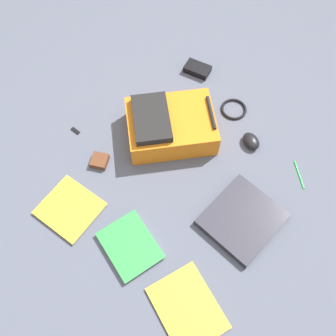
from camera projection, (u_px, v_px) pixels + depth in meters
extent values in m
plane|color=#4C5160|center=(175.00, 174.00, 1.68)|extent=(3.51, 3.51, 0.00)
cube|color=orange|center=(171.00, 126.00, 1.72)|extent=(0.49, 0.46, 0.13)
cube|color=black|center=(151.00, 118.00, 1.64)|extent=(0.27, 0.30, 0.04)
cylinder|color=black|center=(211.00, 112.00, 1.67)|extent=(0.11, 0.15, 0.02)
cube|color=#24242C|center=(242.00, 219.00, 1.57)|extent=(0.32, 0.29, 0.02)
cube|color=#2D2D38|center=(243.00, 218.00, 1.55)|extent=(0.31, 0.29, 0.01)
cube|color=silver|center=(70.00, 209.00, 1.59)|extent=(0.25, 0.26, 0.01)
cube|color=yellow|center=(70.00, 208.00, 1.59)|extent=(0.26, 0.27, 0.00)
cube|color=silver|center=(130.00, 246.00, 1.52)|extent=(0.22, 0.26, 0.02)
cube|color=#2D8C3F|center=(130.00, 245.00, 1.51)|extent=(0.23, 0.27, 0.00)
cube|color=silver|center=(187.00, 308.00, 1.41)|extent=(0.27, 0.31, 0.01)
cube|color=yellow|center=(187.00, 308.00, 1.41)|extent=(0.28, 0.32, 0.00)
ellipsoid|color=black|center=(251.00, 141.00, 1.73)|extent=(0.09, 0.11, 0.04)
torus|color=black|center=(234.00, 109.00, 1.83)|extent=(0.13, 0.13, 0.01)
cube|color=black|center=(197.00, 69.00, 1.93)|extent=(0.12, 0.15, 0.03)
cylinder|color=#198C33|center=(299.00, 174.00, 1.67)|extent=(0.09, 0.12, 0.01)
cube|color=#59331E|center=(100.00, 161.00, 1.69)|extent=(0.10, 0.10, 0.03)
cube|color=black|center=(75.00, 131.00, 1.78)|extent=(0.02, 0.05, 0.01)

